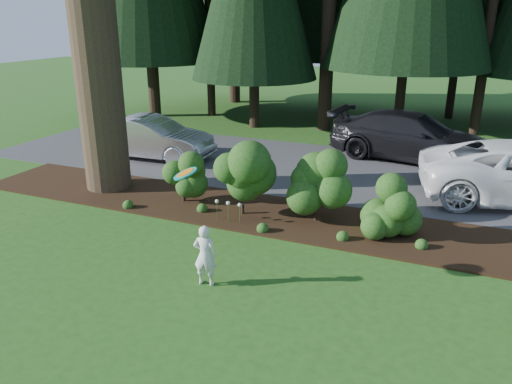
# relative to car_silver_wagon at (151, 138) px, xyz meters

# --- Properties ---
(ground) EXTENTS (80.00, 80.00, 0.00)m
(ground) POSITION_rel_car_silver_wagon_xyz_m (5.23, -6.49, -0.74)
(ground) COLOR #244F16
(ground) RESTS_ON ground
(mulch_bed) EXTENTS (16.00, 2.50, 0.05)m
(mulch_bed) POSITION_rel_car_silver_wagon_xyz_m (5.23, -3.24, -0.71)
(mulch_bed) COLOR black
(mulch_bed) RESTS_ON ground
(driveway) EXTENTS (22.00, 6.00, 0.03)m
(driveway) POSITION_rel_car_silver_wagon_xyz_m (5.23, 1.01, -0.72)
(driveway) COLOR #38383A
(driveway) RESTS_ON ground
(shrub_row) EXTENTS (6.53, 1.60, 1.61)m
(shrub_row) POSITION_rel_car_silver_wagon_xyz_m (5.99, -3.35, 0.07)
(shrub_row) COLOR #184013
(shrub_row) RESTS_ON ground
(lily_cluster) EXTENTS (0.69, 0.09, 0.57)m
(lily_cluster) POSITION_rel_car_silver_wagon_xyz_m (4.93, -4.09, -0.24)
(lily_cluster) COLOR #184013
(lily_cluster) RESTS_ON ground
(car_silver_wagon) EXTENTS (4.38, 1.73, 1.42)m
(car_silver_wagon) POSITION_rel_car_silver_wagon_xyz_m (0.00, 0.00, 0.00)
(car_silver_wagon) COLOR #B3B3B8
(car_silver_wagon) RESTS_ON driveway
(car_dark_suv) EXTENTS (5.72, 2.93, 1.59)m
(car_dark_suv) POSITION_rel_car_silver_wagon_xyz_m (8.24, 3.31, 0.09)
(car_dark_suv) COLOR black
(car_dark_suv) RESTS_ON driveway
(child) EXTENTS (0.47, 0.35, 1.18)m
(child) POSITION_rel_car_silver_wagon_xyz_m (5.79, -6.82, -0.15)
(child) COLOR white
(child) RESTS_ON ground
(frisbee) EXTENTS (0.45, 0.44, 0.25)m
(frisbee) POSITION_rel_car_silver_wagon_xyz_m (5.50, -6.88, 1.40)
(frisbee) COLOR teal
(frisbee) RESTS_ON ground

